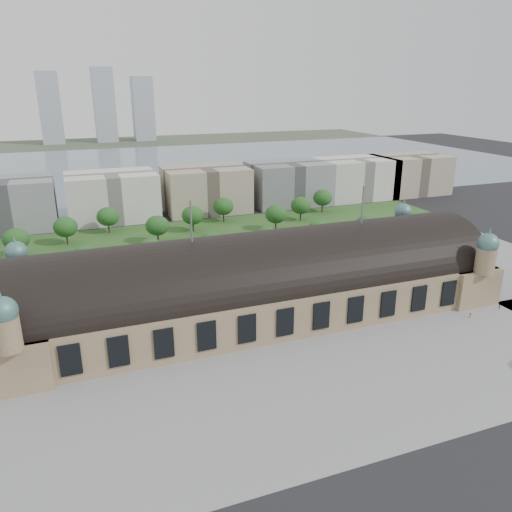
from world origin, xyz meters
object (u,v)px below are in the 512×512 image
object	(u,v)px
parked_car_2	(73,308)
parked_car_4	(106,306)
pedestrian_0	(470,316)
bus_mid	(285,266)
bus_west	(224,273)
traffic_car_5	(301,252)
traffic_car_3	(158,280)
bus_east	(263,273)
traffic_car_6	(403,251)
petrol_station	(69,259)
parked_car_0	(17,313)
parked_car_5	(78,307)
traffic_car_2	(65,295)
parked_car_3	(62,312)
parked_car_1	(58,313)
pedestrian_2	(499,306)
parked_car_6	(148,295)

from	to	relation	value
parked_car_2	parked_car_4	size ratio (longest dim) A/B	1.19
parked_car_4	pedestrian_0	world-z (taller)	pedestrian_0
parked_car_4	bus_mid	xyz separation A→B (m)	(67.16, 10.88, 0.81)
parked_car_4	bus_west	xyz separation A→B (m)	(42.86, 11.00, 1.20)
traffic_car_5	parked_car_4	distance (m)	84.96
traffic_car_3	bus_east	distance (m)	38.38
bus_west	pedestrian_0	distance (m)	83.67
traffic_car_5	traffic_car_6	bearing A→B (deg)	-113.87
petrol_station	parked_car_4	size ratio (longest dim) A/B	3.40
parked_car_0	parked_car_2	size ratio (longest dim) A/B	0.86
bus_mid	parked_car_0	bearing A→B (deg)	89.34
parked_car_4	parked_car_5	xyz separation A→B (m)	(-8.33, 2.37, 0.04)
parked_car_0	bus_east	xyz separation A→B (m)	(82.35, 2.00, 1.12)
parked_car_5	traffic_car_2	bearing A→B (deg)	171.08
bus_east	petrol_station	bearing A→B (deg)	55.61
parked_car_4	bus_east	distance (m)	56.75
parked_car_3	bus_mid	xyz separation A→B (m)	(80.37, 10.88, 0.83)
parked_car_2	parked_car_1	bearing A→B (deg)	-84.17
parked_car_5	bus_mid	distance (m)	75.98
parked_car_5	pedestrian_2	size ratio (longest dim) A/B	3.29
traffic_car_2	bus_mid	bearing A→B (deg)	87.07
pedestrian_2	parked_car_4	bearing A→B (deg)	58.50
traffic_car_5	parked_car_0	world-z (taller)	traffic_car_5
parked_car_5	bus_east	world-z (taller)	bus_east
parked_car_2	parked_car_5	distance (m)	1.42
traffic_car_3	traffic_car_6	world-z (taller)	traffic_car_3
bus_west	parked_car_5	bearing A→B (deg)	101.68
parked_car_1	pedestrian_2	distance (m)	138.61
parked_car_1	pedestrian_0	world-z (taller)	pedestrian_0
petrol_station	bus_west	world-z (taller)	petrol_station
traffic_car_2	parked_car_2	distance (m)	11.27
parked_car_0	parked_car_2	bearing A→B (deg)	46.42
petrol_station	parked_car_0	distance (m)	43.42
traffic_car_5	bus_east	distance (m)	31.46
parked_car_2	bus_east	xyz separation A→B (m)	(66.17, 3.77, 1.10)
parked_car_0	parked_car_1	world-z (taller)	parked_car_1
traffic_car_3	petrol_station	bearing A→B (deg)	47.23
traffic_car_3	traffic_car_5	world-z (taller)	traffic_car_3
bus_west	pedestrian_2	world-z (taller)	bus_west
parked_car_6	traffic_car_6	bearing A→B (deg)	54.47
bus_east	parked_car_3	bearing A→B (deg)	90.54
traffic_car_3	pedestrian_2	size ratio (longest dim) A/B	3.63
parked_car_2	pedestrian_2	world-z (taller)	pedestrian_2
traffic_car_6	pedestrian_2	distance (m)	56.95
petrol_station	traffic_car_2	distance (m)	31.16
traffic_car_2	traffic_car_6	xyz separation A→B (m)	(134.07, -1.58, 0.01)
traffic_car_5	pedestrian_0	size ratio (longest dim) A/B	3.00
parked_car_2	parked_car_6	size ratio (longest dim) A/B	1.12
traffic_car_6	traffic_car_5	bearing A→B (deg)	-106.79
parked_car_4	parked_car_6	xyz separation A→B (m)	(13.97, 4.00, -0.04)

